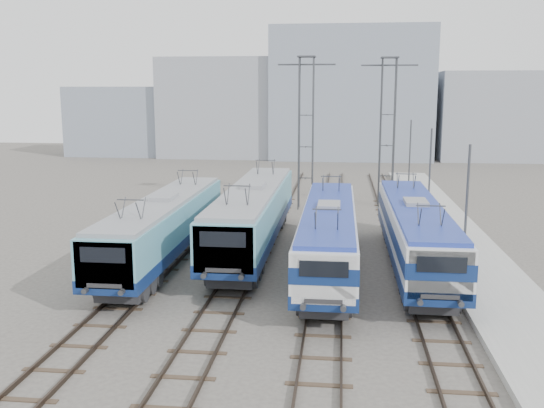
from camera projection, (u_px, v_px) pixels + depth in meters
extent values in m
plane|color=#514C47|center=(276.00, 300.00, 27.62)|extent=(160.00, 160.00, 0.00)
cube|color=#9E9E99|center=(470.00, 256.00, 34.26)|extent=(4.00, 70.00, 0.30)
cube|color=navy|center=(165.00, 239.00, 33.43)|extent=(2.77, 17.51, 0.58)
cube|color=#5697A9|center=(165.00, 218.00, 33.22)|extent=(2.72, 17.51, 1.75)
cube|color=#5697A9|center=(107.00, 264.00, 25.03)|extent=(2.51, 0.68, 1.98)
cube|color=gray|center=(164.00, 200.00, 33.04)|extent=(2.51, 16.81, 0.19)
cube|color=#262628|center=(130.00, 284.00, 27.87)|extent=(2.04, 3.50, 0.66)
cube|color=#262628|center=(191.00, 228.00, 39.27)|extent=(2.04, 3.50, 0.66)
cube|color=navy|center=(254.00, 227.00, 35.88)|extent=(2.98, 18.81, 0.63)
cube|color=#5697A9|center=(254.00, 206.00, 35.65)|extent=(2.93, 18.81, 1.88)
cube|color=#5697A9|center=(225.00, 248.00, 26.85)|extent=(2.69, 0.73, 2.13)
cube|color=gray|center=(254.00, 189.00, 35.45)|extent=(2.69, 18.06, 0.21)
cube|color=#262628|center=(236.00, 270.00, 29.89)|extent=(2.19, 3.76, 0.71)
cube|color=#262628|center=(267.00, 218.00, 42.14)|extent=(2.19, 3.76, 0.71)
cube|color=navy|center=(328.00, 248.00, 31.49)|extent=(2.72, 17.17, 0.57)
cube|color=silver|center=(329.00, 227.00, 31.28)|extent=(2.67, 17.17, 1.72)
cube|color=navy|center=(329.00, 228.00, 31.29)|extent=(2.71, 17.19, 0.67)
cube|color=silver|center=(324.00, 278.00, 23.26)|extent=(2.46, 0.67, 1.95)
cube|color=#203497|center=(329.00, 209.00, 31.11)|extent=(2.46, 16.48, 0.19)
cube|color=#262628|center=(325.00, 298.00, 26.04)|extent=(2.00, 3.43, 0.64)
cube|color=#262628|center=(330.00, 236.00, 37.21)|extent=(2.00, 3.43, 0.64)
cube|color=navy|center=(414.00, 245.00, 32.07)|extent=(2.76, 17.41, 0.58)
cube|color=silver|center=(415.00, 224.00, 31.86)|extent=(2.71, 17.41, 1.74)
cube|color=navy|center=(415.00, 224.00, 31.86)|extent=(2.75, 17.43, 0.68)
cube|color=silver|center=(440.00, 274.00, 23.72)|extent=(2.49, 0.68, 1.97)
cube|color=#203497|center=(416.00, 206.00, 31.68)|extent=(2.49, 16.71, 0.19)
cube|color=#262628|center=(429.00, 294.00, 26.53)|extent=(2.03, 3.48, 0.65)
cube|color=#262628|center=(403.00, 233.00, 37.87)|extent=(2.03, 3.48, 0.65)
cylinder|color=#3F4247|center=(299.00, 135.00, 47.53)|extent=(0.10, 0.10, 12.00)
cylinder|color=#3F4247|center=(313.00, 135.00, 47.41)|extent=(0.10, 0.10, 12.00)
cylinder|color=#3F4247|center=(300.00, 134.00, 48.60)|extent=(0.10, 0.10, 12.00)
cylinder|color=#3F4247|center=(313.00, 134.00, 48.48)|extent=(0.10, 0.10, 12.00)
cube|color=#3F4247|center=(307.00, 65.00, 47.02)|extent=(4.50, 0.12, 0.12)
cylinder|color=#3F4247|center=(381.00, 134.00, 48.76)|extent=(0.10, 0.10, 12.00)
cylinder|color=#3F4247|center=(395.00, 134.00, 48.63)|extent=(0.10, 0.10, 12.00)
cylinder|color=#3F4247|center=(380.00, 133.00, 49.83)|extent=(0.10, 0.10, 12.00)
cylinder|color=#3F4247|center=(393.00, 133.00, 49.71)|extent=(0.10, 0.10, 12.00)
cube|color=#3F4247|center=(390.00, 65.00, 48.24)|extent=(4.50, 0.12, 0.12)
cylinder|color=#3F4247|center=(466.00, 220.00, 27.97)|extent=(0.12, 0.12, 7.00)
cylinder|color=#3F4247|center=(429.00, 182.00, 39.69)|extent=(0.12, 0.12, 7.00)
cylinder|color=#3F4247|center=(410.00, 161.00, 51.41)|extent=(0.12, 0.12, 7.00)
cone|color=orange|center=(464.00, 287.00, 27.51)|extent=(0.33, 0.33, 0.57)
cube|color=#8D929C|center=(227.00, 108.00, 88.46)|extent=(18.00, 12.00, 14.00)
cube|color=gray|center=(351.00, 94.00, 86.08)|extent=(22.00, 14.00, 18.00)
cube|color=#8D929C|center=(495.00, 116.00, 84.39)|extent=(16.00, 12.00, 12.00)
cube|color=gray|center=(122.00, 121.00, 90.61)|extent=(14.00, 10.00, 10.00)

